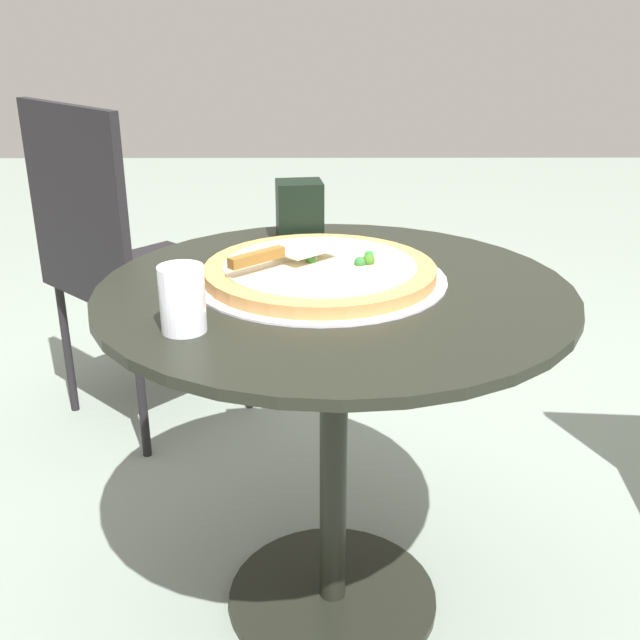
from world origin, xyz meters
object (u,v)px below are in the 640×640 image
drinking_cup (182,299)px  napkin_dispenser (300,210)px  patio_table (334,375)px  pizza_on_tray (320,272)px  pizza_server (279,253)px  patio_chair_near (121,252)px

drinking_cup → napkin_dispenser: (-0.16, -0.49, 0.01)m
patio_table → napkin_dispenser: 0.38m
napkin_dispenser → pizza_on_tray: bearing=91.5°
pizza_server → patio_chair_near: 0.89m
patio_table → patio_chair_near: size_ratio=0.90×
drinking_cup → napkin_dispenser: 0.52m
patio_table → pizza_server: (0.10, -0.03, 0.22)m
napkin_dispenser → pizza_server: bearing=76.5°
drinking_cup → patio_chair_near: (0.33, -0.94, -0.22)m
patio_table → pizza_on_tray: (0.03, -0.04, 0.18)m
drinking_cup → pizza_on_tray: bearing=-131.3°
patio_table → pizza_on_tray: bearing=-55.7°
patio_table → napkin_dispenser: bearing=-77.5°
pizza_on_tray → pizza_server: 0.08m
patio_table → drinking_cup: drinking_cup is taller
patio_table → pizza_server: size_ratio=4.37×
pizza_on_tray → patio_chair_near: size_ratio=0.49×
pizza_server → napkin_dispenser: napkin_dispenser is taller
patio_table → napkin_dispenser: size_ratio=6.92×
pizza_on_tray → patio_chair_near: bearing=-53.2°
pizza_server → patio_chair_near: bearing=-57.4°
pizza_server → napkin_dispenser: size_ratio=1.58×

